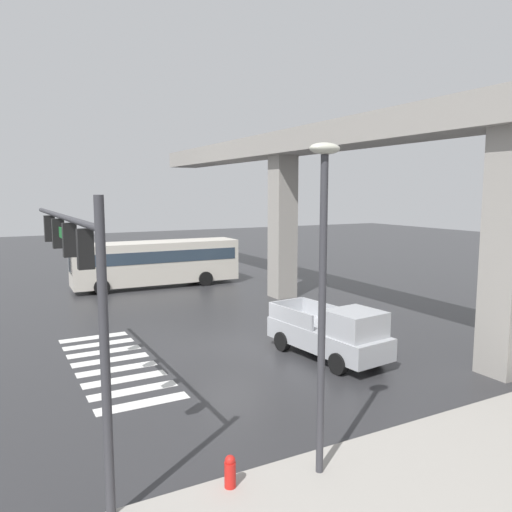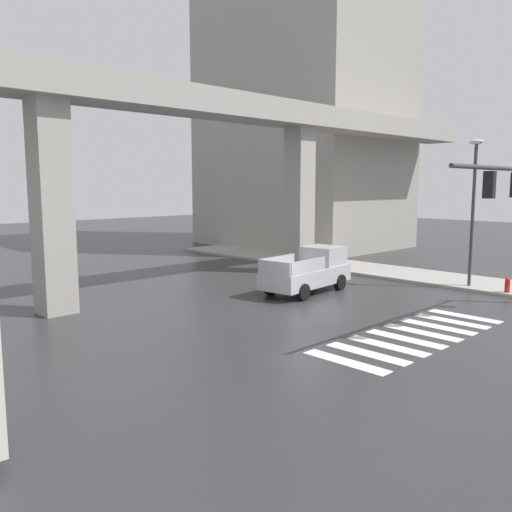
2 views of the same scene
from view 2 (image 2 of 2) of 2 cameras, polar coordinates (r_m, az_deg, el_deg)
The scene contains 8 objects.
ground_plane at distance 21.61m, azimuth 5.29°, elevation -5.97°, with size 120.00×120.00×0.00m, color #2D2D30.
crosswalk_stripes at distance 18.93m, azimuth 16.62°, elevation -8.21°, with size 8.25×2.80×0.01m.
elevated_overpass at distance 26.09m, azimuth -6.20°, elevation 14.36°, with size 48.35×2.37×9.56m.
office_building at distance 46.54m, azimuth 5.03°, elevation 19.72°, with size 11.29×15.56×29.69m, color gray.
sidewalk_east at distance 31.33m, azimuth 15.31°, elevation -1.82°, with size 4.00×36.00×0.15m, color #9E9991.
pickup_truck at distance 25.48m, azimuth 5.82°, elevation -1.63°, with size 5.28×2.50×2.08m.
street_lamp_near_corner at distance 27.83m, azimuth 22.37°, elevation 6.00°, with size 0.44×0.70×7.24m.
fire_hydrant at distance 27.12m, azimuth 25.42°, elevation -2.97°, with size 0.24×0.24×0.85m.
Camera 2 is at (-15.99, -13.62, 5.06)m, focal length 37.18 mm.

